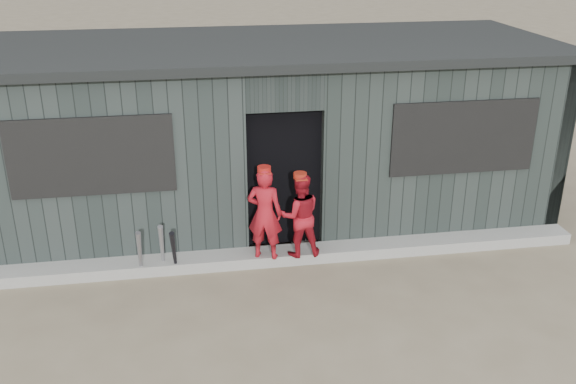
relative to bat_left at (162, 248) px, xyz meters
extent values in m
plane|color=#71644E|center=(1.63, -1.71, -0.37)|extent=(80.00, 80.00, 0.00)
cube|color=gray|center=(1.63, 0.11, -0.30)|extent=(8.00, 0.36, 0.15)
cone|color=#92929A|center=(0.00, 0.00, 0.00)|extent=(0.08, 0.31, 0.74)
cone|color=gray|center=(-0.28, -0.06, -0.03)|extent=(0.10, 0.24, 0.68)
cone|color=black|center=(0.15, -0.09, -0.03)|extent=(0.09, 0.32, 0.69)
imported|color=#AB1521|center=(1.32, -0.02, 0.39)|extent=(0.52, 0.43, 1.23)
imported|color=#A61421|center=(1.77, -0.02, 0.34)|extent=(0.55, 0.44, 1.12)
imported|color=#A2A2A2|center=(1.95, 0.65, 0.34)|extent=(0.72, 0.49, 1.42)
cube|color=black|center=(1.63, 1.79, 0.83)|extent=(7.60, 2.70, 2.20)
cube|color=#2C3533|center=(-0.62, 0.39, 0.88)|extent=(3.50, 0.20, 2.50)
cube|color=#2A3230|center=(3.88, 0.39, 0.88)|extent=(3.50, 0.20, 2.50)
cube|color=#252B2A|center=(1.63, 0.39, 1.88)|extent=(1.00, 0.20, 0.50)
cube|color=#2B3431|center=(5.53, 1.79, 0.88)|extent=(0.20, 3.00, 2.50)
cube|color=#272E2B|center=(1.63, 3.19, 0.88)|extent=(8.00, 0.20, 2.50)
cube|color=black|center=(1.63, 1.79, 2.19)|extent=(8.30, 3.30, 0.12)
cube|color=black|center=(-0.77, 0.27, 1.18)|extent=(2.00, 0.04, 1.00)
cube|color=black|center=(4.03, 0.27, 1.18)|extent=(2.00, 0.04, 1.00)
cube|color=black|center=(1.34, 0.92, 0.98)|extent=(0.22, 0.22, 0.84)
cube|color=black|center=(1.62, 0.76, 0.93)|extent=(0.24, 0.20, 0.94)
camera|label=1|loc=(0.43, -7.39, 3.79)|focal=40.00mm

